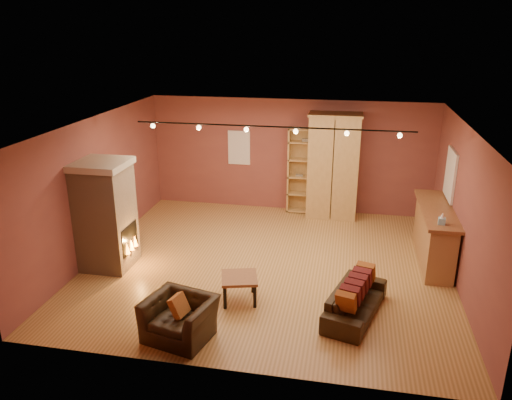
% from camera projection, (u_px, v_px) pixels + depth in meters
% --- Properties ---
extents(floor, '(7.00, 7.00, 0.00)m').
position_uv_depth(floor, '(268.00, 265.00, 9.87)').
color(floor, olive).
rests_on(floor, ground).
extents(ceiling, '(7.00, 7.00, 0.00)m').
position_uv_depth(ceiling, '(269.00, 124.00, 8.94)').
color(ceiling, brown).
rests_on(ceiling, back_wall).
extents(back_wall, '(7.00, 0.02, 2.80)m').
position_uv_depth(back_wall, '(290.00, 156.00, 12.41)').
color(back_wall, brown).
rests_on(back_wall, floor).
extents(left_wall, '(0.02, 6.50, 2.80)m').
position_uv_depth(left_wall, '(97.00, 187.00, 10.03)').
color(left_wall, brown).
rests_on(left_wall, floor).
extents(right_wall, '(0.02, 6.50, 2.80)m').
position_uv_depth(right_wall, '(464.00, 210.00, 8.78)').
color(right_wall, brown).
rests_on(right_wall, floor).
extents(fireplace, '(1.01, 0.98, 2.12)m').
position_uv_depth(fireplace, '(106.00, 215.00, 9.51)').
color(fireplace, tan).
rests_on(fireplace, floor).
extents(back_window, '(0.56, 0.04, 0.86)m').
position_uv_depth(back_window, '(239.00, 148.00, 12.58)').
color(back_window, white).
rests_on(back_window, back_wall).
extents(bookcase, '(0.88, 0.34, 2.14)m').
position_uv_depth(bookcase, '(306.00, 170.00, 12.34)').
color(bookcase, tan).
rests_on(bookcase, floor).
extents(armoire, '(1.25, 0.71, 2.55)m').
position_uv_depth(armoire, '(333.00, 166.00, 11.96)').
color(armoire, tan).
rests_on(armoire, floor).
extents(bar_counter, '(0.62, 2.33, 1.11)m').
position_uv_depth(bar_counter, '(434.00, 234.00, 9.88)').
color(bar_counter, '#A87B4D').
rests_on(bar_counter, floor).
extents(tissue_box, '(0.13, 0.13, 0.21)m').
position_uv_depth(tissue_box, '(442.00, 220.00, 8.90)').
color(tissue_box, '#8AC4DE').
rests_on(tissue_box, bar_counter).
extents(right_window, '(0.05, 0.90, 1.00)m').
position_uv_depth(right_window, '(451.00, 174.00, 10.00)').
color(right_window, white).
rests_on(right_window, right_wall).
extents(loveseat, '(0.92, 1.71, 0.71)m').
position_uv_depth(loveseat, '(356.00, 296.00, 8.06)').
color(loveseat, black).
rests_on(loveseat, floor).
extents(armchair, '(1.10, 0.85, 0.86)m').
position_uv_depth(armchair, '(179.00, 312.00, 7.47)').
color(armchair, black).
rests_on(armchair, floor).
extents(coffee_table, '(0.73, 0.73, 0.45)m').
position_uv_depth(coffee_table, '(239.00, 280.00, 8.48)').
color(coffee_table, brown).
rests_on(coffee_table, floor).
extents(track_rail, '(5.20, 0.09, 0.13)m').
position_uv_depth(track_rail, '(271.00, 128.00, 9.16)').
color(track_rail, black).
rests_on(track_rail, ceiling).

